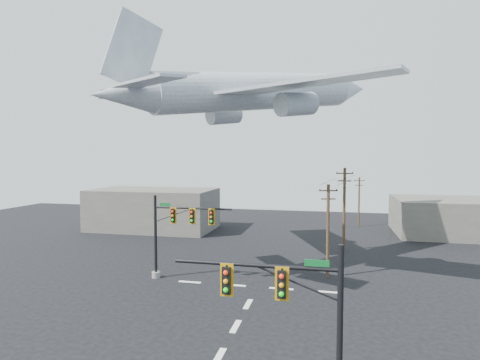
% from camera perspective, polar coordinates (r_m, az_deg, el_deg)
% --- Properties ---
extents(ground, '(120.00, 120.00, 0.00)m').
position_cam_1_polar(ground, '(24.02, -3.01, -23.81)').
color(ground, black).
rests_on(ground, ground).
extents(lane_markings, '(14.00, 21.20, 0.01)m').
position_cam_1_polar(lane_markings, '(28.71, 0.02, -19.06)').
color(lane_markings, white).
rests_on(lane_markings, ground).
extents(signal_mast_near, '(7.46, 0.82, 7.43)m').
position_cam_1_polar(signal_mast_near, '(17.85, 8.75, -19.66)').
color(signal_mast_near, gray).
rests_on(signal_mast_near, ground).
extents(signal_mast_far, '(7.45, 0.82, 7.48)m').
position_cam_1_polar(signal_mast_far, '(36.30, -9.38, -7.33)').
color(signal_mast_far, gray).
rests_on(signal_mast_far, ground).
extents(utility_pole_a, '(1.67, 0.49, 8.45)m').
position_cam_1_polar(utility_pole_a, '(37.19, 12.39, -6.82)').
color(utility_pole_a, '#4B3220').
rests_on(utility_pole_a, ground).
extents(utility_pole_b, '(1.95, 0.32, 9.63)m').
position_cam_1_polar(utility_pole_b, '(47.98, 14.60, -3.79)').
color(utility_pole_b, '#4B3220').
rests_on(utility_pole_b, ground).
extents(utility_pole_c, '(1.57, 0.26, 7.68)m').
position_cam_1_polar(utility_pole_c, '(65.01, 16.56, -2.86)').
color(utility_pole_c, '#4B3220').
rests_on(utility_pole_c, ground).
extents(power_lines, '(6.09, 27.88, 0.40)m').
position_cam_1_polar(power_lines, '(50.67, 15.11, 0.13)').
color(power_lines, black).
extents(airliner, '(26.87, 28.32, 8.65)m').
position_cam_1_polar(airliner, '(40.44, 2.66, 12.35)').
color(airliner, silver).
extents(building_left, '(18.00, 10.00, 6.00)m').
position_cam_1_polar(building_left, '(61.76, -12.21, -4.07)').
color(building_left, '#625D56').
rests_on(building_left, ground).
extents(building_right, '(14.00, 12.00, 5.00)m').
position_cam_1_polar(building_right, '(63.26, 27.44, -4.66)').
color(building_right, '#625D56').
rests_on(building_right, ground).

